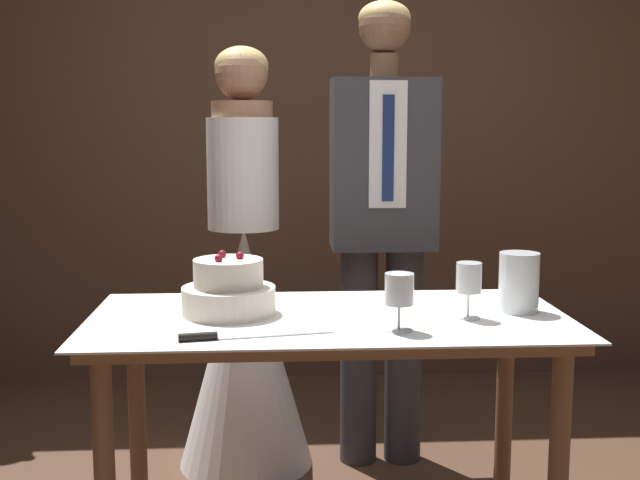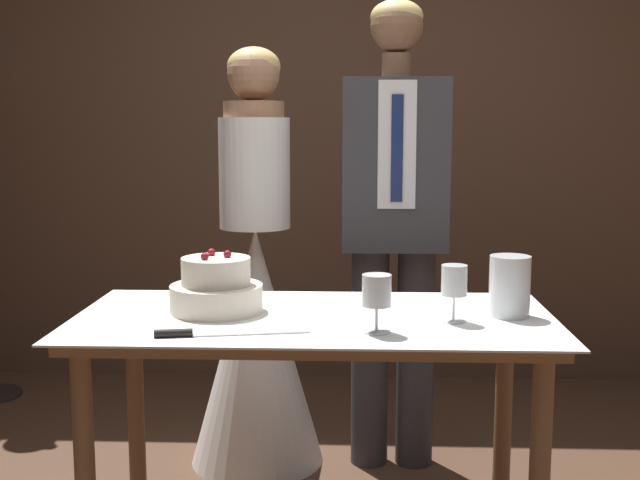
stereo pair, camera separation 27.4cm
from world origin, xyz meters
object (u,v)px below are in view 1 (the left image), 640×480
at_px(tiered_cake, 229,290).
at_px(bride, 245,316).
at_px(wine_glass_middle, 469,279).
at_px(groom, 383,213).
at_px(cake_knife, 227,336).
at_px(hurricane_candle, 519,284).
at_px(cake_table, 329,352).
at_px(wine_glass_near, 399,292).

xyz_separation_m(tiered_cake, bride, (0.02, 0.82, -0.28)).
height_order(wine_glass_middle, groom, groom).
bearing_deg(cake_knife, bride, 79.03).
distance_m(wine_glass_middle, hurricane_candle, 0.19).
xyz_separation_m(cake_table, wine_glass_near, (0.18, -0.18, 0.22)).
bearing_deg(hurricane_candle, wine_glass_middle, -155.92).
bearing_deg(wine_glass_middle, cake_knife, -164.78).
relative_size(cake_table, hurricane_candle, 7.86).
xyz_separation_m(cake_knife, hurricane_candle, (0.85, 0.26, 0.08)).
height_order(cake_table, wine_glass_middle, wine_glass_middle).
bearing_deg(wine_glass_middle, cake_table, 172.21).
height_order(cake_table, hurricane_candle, hurricane_candle).
bearing_deg(hurricane_candle, groom, 109.10).
distance_m(cake_table, wine_glass_near, 0.33).
distance_m(cake_table, hurricane_candle, 0.60).
relative_size(tiered_cake, wine_glass_near, 1.74).
bearing_deg(wine_glass_middle, wine_glass_near, -149.72).
distance_m(wine_glass_middle, groom, 0.93).
distance_m(cake_knife, wine_glass_near, 0.47).
distance_m(tiered_cake, cake_knife, 0.29).
height_order(wine_glass_near, wine_glass_middle, wine_glass_middle).
bearing_deg(hurricane_candle, bride, 134.98).
bearing_deg(bride, cake_knife, -90.46).
distance_m(tiered_cake, groom, 1.01).
height_order(cake_knife, groom, groom).
xyz_separation_m(cake_table, cake_knife, (-0.28, -0.24, 0.12)).
distance_m(cake_knife, hurricane_candle, 0.90).
relative_size(cake_table, cake_knife, 3.43).
xyz_separation_m(tiered_cake, cake_knife, (0.01, -0.28, -0.06)).
bearing_deg(hurricane_candle, cake_knife, -162.94).
xyz_separation_m(tiered_cake, wine_glass_middle, (0.69, -0.10, 0.04)).
height_order(wine_glass_near, groom, groom).
relative_size(wine_glass_near, wine_glass_middle, 0.97).
xyz_separation_m(cake_table, groom, (0.28, 0.87, 0.32)).
distance_m(cake_table, cake_knife, 0.39).
bearing_deg(tiered_cake, groom, 55.37).
height_order(wine_glass_near, bride, bride).
bearing_deg(groom, wine_glass_middle, -82.44).
height_order(tiered_cake, wine_glass_near, tiered_cake).
bearing_deg(wine_glass_near, groom, 84.58).
relative_size(wine_glass_near, groom, 0.09).
relative_size(hurricane_candle, bride, 0.11).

